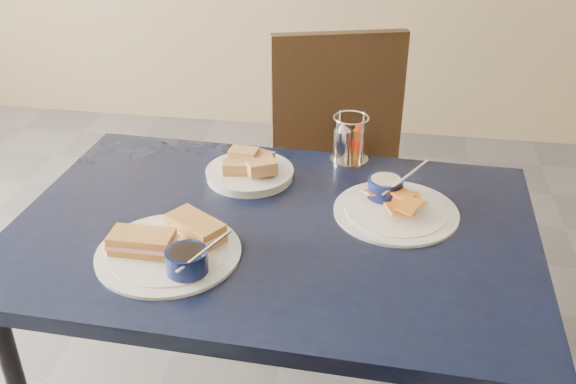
% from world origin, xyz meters
% --- Properties ---
extents(dining_table, '(1.27, 0.87, 0.75)m').
position_xyz_m(dining_table, '(0.04, 0.23, 0.69)').
color(dining_table, black).
rests_on(dining_table, ground).
extents(chair_far, '(0.57, 0.57, 0.99)m').
position_xyz_m(chair_far, '(0.17, 0.96, 0.57)').
color(chair_far, black).
rests_on(chair_far, ground).
extents(sandwich_plate, '(0.33, 0.32, 0.12)m').
position_xyz_m(sandwich_plate, '(-0.16, 0.07, 0.77)').
color(sandwich_plate, white).
rests_on(sandwich_plate, dining_table).
extents(plantain_plate, '(0.31, 0.31, 0.12)m').
position_xyz_m(plantain_plate, '(0.32, 0.34, 0.77)').
color(plantain_plate, white).
rests_on(plantain_plate, dining_table).
extents(bread_basket, '(0.23, 0.23, 0.07)m').
position_xyz_m(bread_basket, '(-0.07, 0.45, 0.77)').
color(bread_basket, white).
rests_on(bread_basket, dining_table).
extents(condiment_caddy, '(0.11, 0.11, 0.14)m').
position_xyz_m(condiment_caddy, '(0.18, 0.60, 0.81)').
color(condiment_caddy, silver).
rests_on(condiment_caddy, dining_table).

